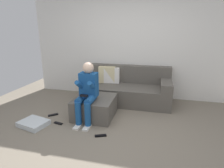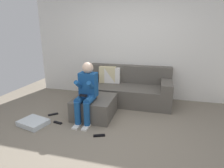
# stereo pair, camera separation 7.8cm
# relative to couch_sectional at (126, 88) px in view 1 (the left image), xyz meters

# --- Properties ---
(ground_plane) EXTENTS (6.43, 6.43, 0.00)m
(ground_plane) POSITION_rel_couch_sectional_xyz_m (-0.01, -1.73, -0.32)
(ground_plane) COLOR slate
(wall_back) EXTENTS (4.95, 0.10, 2.44)m
(wall_back) POSITION_rel_couch_sectional_xyz_m (-0.01, 0.44, 0.90)
(wall_back) COLOR silver
(wall_back) RESTS_ON ground_plane
(couch_sectional) EXTENTS (2.02, 0.92, 0.82)m
(couch_sectional) POSITION_rel_couch_sectional_xyz_m (0.00, 0.00, 0.00)
(couch_sectional) COLOR #59544C
(couch_sectional) RESTS_ON ground_plane
(ottoman) EXTENTS (0.75, 0.78, 0.39)m
(ottoman) POSITION_rel_couch_sectional_xyz_m (-0.47, -0.98, -0.12)
(ottoman) COLOR #59544C
(ottoman) RESTS_ON ground_plane
(person_seated) EXTENTS (0.32, 0.62, 1.10)m
(person_seated) POSITION_rel_couch_sectional_xyz_m (-0.54, -1.17, 0.29)
(person_seated) COLOR #194C8C
(person_seated) RESTS_ON ground_plane
(storage_bin) EXTENTS (0.55, 0.48, 0.09)m
(storage_bin) POSITION_rel_couch_sectional_xyz_m (-1.42, -1.61, -0.27)
(storage_bin) COLOR silver
(storage_bin) RESTS_ON ground_plane
(remote_near_ottoman) EXTENTS (0.20, 0.12, 0.02)m
(remote_near_ottoman) POSITION_rel_couch_sectional_xyz_m (-0.14, -1.66, -0.31)
(remote_near_ottoman) COLOR black
(remote_near_ottoman) RESTS_ON ground_plane
(remote_by_storage_bin) EXTENTS (0.18, 0.08, 0.02)m
(remote_by_storage_bin) POSITION_rel_couch_sectional_xyz_m (-1.02, -1.44, -0.31)
(remote_by_storage_bin) COLOR black
(remote_by_storage_bin) RESTS_ON ground_plane
(remote_under_side_table) EXTENTS (0.18, 0.17, 0.02)m
(remote_under_side_table) POSITION_rel_couch_sectional_xyz_m (-1.30, -1.15, -0.31)
(remote_under_side_table) COLOR black
(remote_under_side_table) RESTS_ON ground_plane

